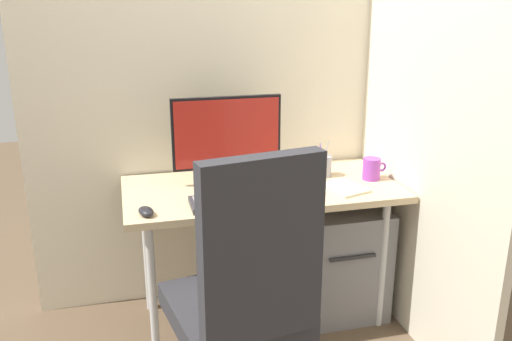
% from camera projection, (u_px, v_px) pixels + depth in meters
% --- Properties ---
extents(ground_plane, '(8.00, 8.00, 0.00)m').
position_uv_depth(ground_plane, '(261.00, 316.00, 2.80)').
color(ground_plane, brown).
extents(wall_back, '(2.20, 0.04, 2.80)m').
position_uv_depth(wall_back, '(245.00, 30.00, 2.68)').
color(wall_back, beige).
rests_on(wall_back, ground_plane).
extents(wall_side_right, '(0.04, 1.53, 2.80)m').
position_uv_depth(wall_side_right, '(418.00, 35.00, 2.40)').
color(wall_side_right, beige).
rests_on(wall_side_right, ground_plane).
extents(desk, '(1.29, 0.62, 0.71)m').
position_uv_depth(desk, '(262.00, 198.00, 2.60)').
color(desk, '#D1B78C').
rests_on(desk, ground_plane).
extents(office_chair, '(0.56, 0.61, 1.10)m').
position_uv_depth(office_chair, '(245.00, 291.00, 1.97)').
color(office_chair, black).
rests_on(office_chair, ground_plane).
extents(filing_cabinet, '(0.46, 0.46, 0.57)m').
position_uv_depth(filing_cabinet, '(333.00, 258.00, 2.79)').
color(filing_cabinet, slate).
rests_on(filing_cabinet, ground_plane).
extents(monitor, '(0.52, 0.17, 0.42)m').
position_uv_depth(monitor, '(227.00, 137.00, 2.55)').
color(monitor, black).
rests_on(monitor, desk).
extents(keyboard, '(0.41, 0.17, 0.03)m').
position_uv_depth(keyboard, '(238.00, 201.00, 2.36)').
color(keyboard, '#333338').
rests_on(keyboard, desk).
extents(mouse, '(0.08, 0.11, 0.03)m').
position_uv_depth(mouse, '(146.00, 211.00, 2.23)').
color(mouse, black).
rests_on(mouse, desk).
extents(pen_holder, '(0.08, 0.08, 0.18)m').
position_uv_depth(pen_holder, '(323.00, 166.00, 2.70)').
color(pen_holder, '#9EA0A5').
rests_on(pen_holder, desk).
extents(notebook, '(0.21, 0.25, 0.01)m').
position_uv_depth(notebook, '(343.00, 188.00, 2.53)').
color(notebook, beige).
rests_on(notebook, desk).
extents(coffee_mug, '(0.12, 0.09, 0.11)m').
position_uv_depth(coffee_mug, '(372.00, 169.00, 2.66)').
color(coffee_mug, purple).
rests_on(coffee_mug, desk).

